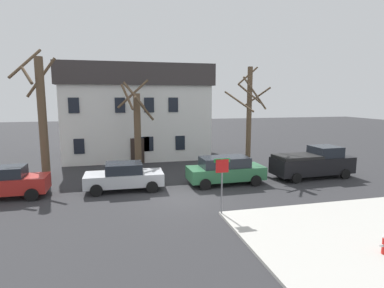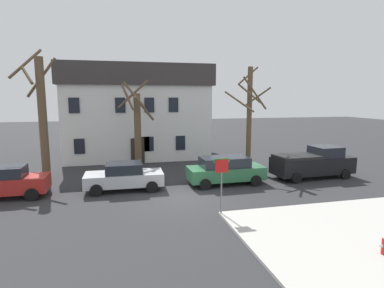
{
  "view_description": "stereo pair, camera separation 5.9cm",
  "coord_description": "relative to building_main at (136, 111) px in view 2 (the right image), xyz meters",
  "views": [
    {
      "loc": [
        -3.34,
        -15.86,
        5.42
      ],
      "look_at": [
        1.15,
        2.82,
        2.53
      ],
      "focal_mm": 29.07,
      "sensor_mm": 36.0,
      "label": 1
    },
    {
      "loc": [
        -3.28,
        -15.87,
        5.42
      ],
      "look_at": [
        1.15,
        2.82,
        2.53
      ],
      "focal_mm": 29.07,
      "sensor_mm": 36.0,
      "label": 2
    }
  ],
  "objects": [
    {
      "name": "ground_plane",
      "position": [
        1.6,
        -13.98,
        -4.17
      ],
      "size": [
        120.0,
        120.0,
        0.0
      ],
      "primitive_type": "plane",
      "color": "#2D2D30"
    },
    {
      "name": "car_red_sedan",
      "position": [
        -7.71,
        -11.69,
        -3.3
      ],
      "size": [
        4.22,
        1.97,
        1.73
      ],
      "color": "#AD231E",
      "rests_on": "ground_plane"
    },
    {
      "name": "car_silver_sedan",
      "position": [
        -1.46,
        -11.65,
        -3.35
      ],
      "size": [
        4.53,
        2.11,
        1.62
      ],
      "color": "#B7BABF",
      "rests_on": "ground_plane"
    },
    {
      "name": "tree_bare_near",
      "position": [
        -6.58,
        -7.65,
        0.18
      ],
      "size": [
        2.74,
        2.98,
        8.7
      ],
      "color": "brown",
      "rests_on": "ground_plane"
    },
    {
      "name": "tree_bare_far",
      "position": [
        7.67,
        -8.61,
        -0.05
      ],
      "size": [
        3.35,
        3.33,
        7.68
      ],
      "color": "brown",
      "rests_on": "ground_plane"
    },
    {
      "name": "building_main",
      "position": [
        0.0,
        0.0,
        0.0
      ],
      "size": [
        12.79,
        9.01,
        8.19
      ],
      "color": "white",
      "rests_on": "ground_plane"
    },
    {
      "name": "pickup_truck_black",
      "position": [
        11.08,
        -11.69,
        -3.14
      ],
      "size": [
        5.63,
        2.37,
        2.12
      ],
      "color": "black",
      "rests_on": "ground_plane"
    },
    {
      "name": "car_green_wagon",
      "position": [
        4.76,
        -11.8,
        -3.26
      ],
      "size": [
        4.82,
        2.17,
        1.73
      ],
      "color": "#2D6B42",
      "rests_on": "ground_plane"
    },
    {
      "name": "street_sign_pole",
      "position": [
        2.79,
        -16.83,
        -2.28
      ],
      "size": [
        0.76,
        0.07,
        2.69
      ],
      "color": "slate",
      "rests_on": "ground_plane"
    },
    {
      "name": "sidewalk_slab",
      "position": [
        7.54,
        -20.71,
        -4.11
      ],
      "size": [
        9.62,
        8.13,
        0.12
      ],
      "primitive_type": "cube",
      "color": "#B7B5AD",
      "rests_on": "ground_plane"
    },
    {
      "name": "tree_bare_mid",
      "position": [
        -0.37,
        -7.01,
        -0.88
      ],
      "size": [
        2.63,
        2.66,
        6.77
      ],
      "color": "brown",
      "rests_on": "ground_plane"
    }
  ]
}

